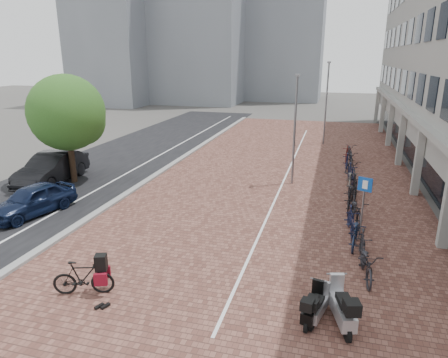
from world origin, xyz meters
The scene contains 19 objects.
ground centered at (0.00, 0.00, 0.00)m, with size 140.00×140.00×0.00m, color #474442.
plaza_brick centered at (2.00, 12.00, 0.01)m, with size 14.50×42.00×0.04m, color brown.
street_asphalt centered at (-9.00, 12.00, 0.01)m, with size 8.00×50.00×0.03m, color black.
curb centered at (-5.10, 12.00, 0.07)m, with size 0.35×42.00×0.14m, color gray.
lane_line centered at (-7.00, 12.00, 0.02)m, with size 0.12×44.00×0.00m, color white.
parking_line centered at (2.20, 12.00, 0.04)m, with size 0.10×30.00×0.00m, color white.
bg_towers centered at (-14.34, 48.94, 13.96)m, with size 33.00×23.00×32.00m.
car_navy centered at (-7.81, 2.73, 0.67)m, with size 1.58×3.92×1.33m, color black.
car_dark centered at (-10.01, 6.90, 0.83)m, with size 1.75×5.01×1.65m, color black.
hero_bike centered at (-2.00, -2.11, 0.56)m, with size 1.84×1.05×1.25m.
shoes centered at (-1.11, -2.62, 0.05)m, with size 0.37×0.31×0.09m, color black, non-canonical shape.
scooter_front centered at (5.24, -1.61, 0.59)m, with size 0.54×1.73×1.19m, color #BCBBC1, non-canonical shape.
scooter_mid centered at (4.51, -1.62, 0.49)m, with size 0.45×1.43×0.98m, color black, non-canonical shape.
scooter_back centered at (4.65, -1.55, 0.47)m, with size 0.43×1.37×0.94m, color #AEADB2, non-canonical shape.
parking_sign centered at (5.93, 3.77, 1.69)m, with size 0.49×0.25×2.51m.
lamp_near centered at (2.68, 10.22, 2.88)m, with size 0.12×0.12×5.76m, color slate.
lamp_far centered at (3.93, 21.29, 3.12)m, with size 0.12×0.12×6.25m, color gray.
street_tree centered at (-8.91, 7.45, 3.71)m, with size 4.01×4.01×5.84m.
bike_row centered at (5.79, 9.05, 0.52)m, with size 1.16×18.12×1.05m.
Camera 1 is at (4.70, -10.93, 6.70)m, focal length 32.20 mm.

